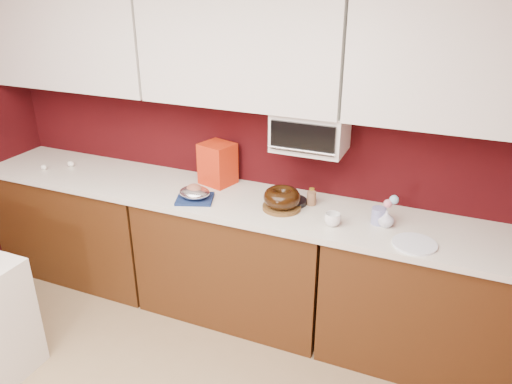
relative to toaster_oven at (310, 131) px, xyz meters
The scene contains 28 objects.
wall_back 0.49m from the toaster_oven, 162.14° to the left, with size 4.00×0.02×2.50m, color #350709.
base_cabinet_left 2.02m from the toaster_oven, behind, with size 1.31×0.58×0.86m, color #45240D.
base_cabinet_center 1.06m from the toaster_oven, 159.86° to the right, with size 1.31×0.58×0.86m, color #45240D.
base_cabinet_right 1.30m from the toaster_oven, 10.58° to the right, with size 1.31×0.58×0.86m, color #45240D.
countertop 0.69m from the toaster_oven, 159.86° to the right, with size 4.00×0.62×0.04m, color silver.
upper_cabinet_left 1.85m from the toaster_oven, behind, with size 1.31×0.33×0.70m, color white.
upper_cabinet_center 0.65m from the toaster_oven, behind, with size 1.31×0.33×0.70m, color white.
upper_cabinet_right 1.00m from the toaster_oven, ahead, with size 1.31×0.33×0.70m, color white.
toaster_oven is the anchor object (origin of this frame).
toaster_oven_door 0.16m from the toaster_oven, 90.00° to the right, with size 0.40×0.02×0.18m, color black.
toaster_oven_handle 0.19m from the toaster_oven, 90.00° to the right, with size 0.02×0.02×0.42m, color silver.
cake_base 0.51m from the toaster_oven, 119.10° to the right, with size 0.25×0.25×0.02m, color brown.
bundt_cake 0.45m from the toaster_oven, 119.10° to the right, with size 0.23×0.23×0.10m, color black.
navy_towel 0.88m from the toaster_oven, 156.50° to the right, with size 0.24×0.20×0.02m, color #15244F.
foil_ham_nest 0.85m from the toaster_oven, 156.50° to the right, with size 0.21×0.17×0.08m, color white.
roasted_ham 0.84m from the toaster_oven, 156.50° to the right, with size 0.11×0.09×0.07m, color #9D5E48.
pandoro_box 0.75m from the toaster_oven, behind, with size 0.22×0.20×0.29m, color #AE0C0B.
dark_pan 0.47m from the toaster_oven, 124.74° to the right, with size 0.18×0.18×0.03m, color black.
coffee_mug 0.57m from the toaster_oven, 49.35° to the right, with size 0.09×0.09×0.09m, color white.
blue_jar 0.67m from the toaster_oven, 17.63° to the right, with size 0.08×0.08×0.10m, color navy.
flower_vase 0.70m from the toaster_oven, 17.83° to the right, with size 0.08×0.08×0.12m, color silver.
flower_pink 0.65m from the toaster_oven, 17.83° to the right, with size 0.05×0.05×0.05m, color pink.
flower_blue 0.66m from the toaster_oven, 15.09° to the right, with size 0.05×0.05×0.05m, color #89C2DB.
china_plate 0.93m from the toaster_oven, 24.80° to the right, with size 0.24×0.24×0.01m, color white.
amber_bottle 0.43m from the toaster_oven, 36.72° to the right, with size 0.03×0.03×0.10m, color brown.
paper_cup 0.44m from the toaster_oven, 53.22° to the right, with size 0.06×0.06×0.09m, color brown.
egg_left 2.08m from the toaster_oven, behind, with size 0.05×0.04×0.04m, color white.
egg_right 1.93m from the toaster_oven, behind, with size 0.06×0.04×0.04m, color white.
Camera 1 is at (1.31, -0.78, 2.30)m, focal length 35.00 mm.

